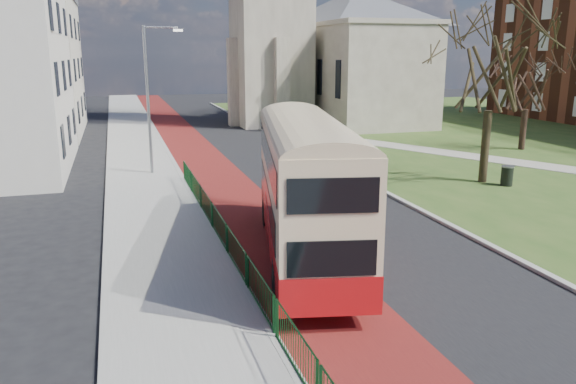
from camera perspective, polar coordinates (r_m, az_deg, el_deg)
name	(u,v)px	position (r m, az deg, el deg)	size (l,w,h in m)	color
ground	(354,290)	(16.64, 6.68, -9.90)	(160.00, 160.00, 0.00)	black
road_carriageway	(248,162)	(35.40, -4.10, 3.04)	(9.00, 120.00, 0.01)	black
bus_lane	(205,165)	(34.90, -8.43, 2.77)	(3.40, 120.00, 0.01)	#591414
pavement_west	(141,167)	(34.55, -14.67, 2.44)	(4.00, 120.00, 0.12)	gray
kerb_west	(175,165)	(34.68, -11.37, 2.67)	(0.25, 120.00, 0.13)	#999993
kerb_east	(307,152)	(38.52, 1.92, 4.05)	(0.25, 80.00, 0.13)	#999993
grass_green	(546,140)	(48.71, 24.74, 4.82)	(40.00, 80.00, 0.04)	#2F4E1B
pedestrian_railing	(226,239)	(19.20, -6.27, -4.80)	(0.07, 24.00, 1.12)	#0C3817
street_block_far	(13,64)	(52.46, -26.12, 11.57)	(10.30, 16.30, 11.50)	#BAB39D
streetlamp	(150,92)	(32.01, -13.81, 9.81)	(2.13, 0.18, 8.00)	gray
bus	(306,182)	(18.32, 1.82, 1.00)	(4.78, 11.16, 4.55)	#AB0F12
winter_tree_near	(493,52)	(30.80, 20.14, 13.25)	(7.13, 7.13, 9.69)	#322919
winter_tree_far	(528,77)	(42.69, 23.24, 10.67)	(5.37, 5.37, 7.26)	#312018
litter_bin	(507,176)	(30.93, 21.36, 1.55)	(0.67, 0.67, 1.03)	black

